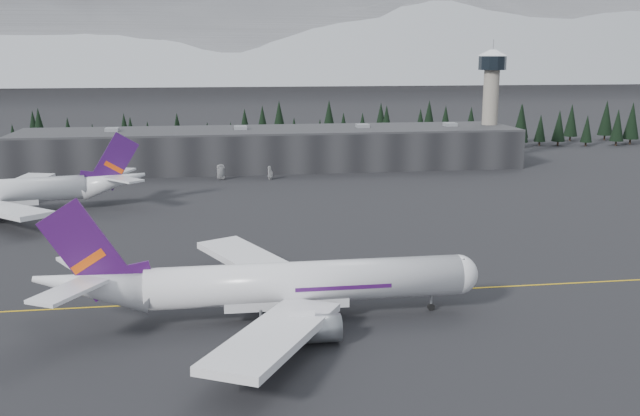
{
  "coord_description": "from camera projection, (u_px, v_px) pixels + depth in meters",
  "views": [
    {
      "loc": [
        -18.84,
        -104.88,
        36.48
      ],
      "look_at": [
        0.0,
        20.0,
        9.0
      ],
      "focal_mm": 40.0,
      "sensor_mm": 36.0,
      "label": 1
    }
  ],
  "objects": [
    {
      "name": "taxiline",
      "position": [
        341.0,
        295.0,
        109.91
      ],
      "size": [
        400.0,
        0.4,
        0.02
      ],
      "primitive_type": "cube",
      "color": "gold",
      "rests_on": "ground"
    },
    {
      "name": "ground",
      "position": [
        339.0,
        291.0,
        111.84
      ],
      "size": [
        1400.0,
        1400.0,
        0.0
      ],
      "primitive_type": "plane",
      "color": "black",
      "rests_on": "ground"
    },
    {
      "name": "gse_vehicle_a",
      "position": [
        221.0,
        178.0,
        209.87
      ],
      "size": [
        2.44,
        4.75,
        1.28
      ],
      "primitive_type": "imported",
      "rotation": [
        0.0,
        0.0,
        0.07
      ],
      "color": "#BDBDC0",
      "rests_on": "ground"
    },
    {
      "name": "treeline",
      "position": [
        264.0,
        132.0,
        266.77
      ],
      "size": [
        360.0,
        20.0,
        15.0
      ],
      "primitive_type": "cube",
      "color": "black",
      "rests_on": "ground"
    },
    {
      "name": "terminal",
      "position": [
        272.0,
        148.0,
        231.28
      ],
      "size": [
        160.0,
        30.0,
        12.6
      ],
      "color": "black",
      "rests_on": "ground"
    },
    {
      "name": "jet_parked",
      "position": [
        10.0,
        192.0,
        164.91
      ],
      "size": [
        60.89,
        55.66,
        18.09
      ],
      "rotation": [
        0.0,
        0.0,
        3.34
      ],
      "color": "silver",
      "rests_on": "ground"
    },
    {
      "name": "gse_vehicle_b",
      "position": [
        270.0,
        177.0,
        210.19
      ],
      "size": [
        4.25,
        2.17,
        1.39
      ],
      "primitive_type": "imported",
      "rotation": [
        0.0,
        0.0,
        -1.44
      ],
      "color": "#BABABC",
      "rests_on": "ground"
    },
    {
      "name": "mountain_ridge",
      "position": [
        224.0,
        78.0,
        1078.05
      ],
      "size": [
        4400.0,
        900.0,
        420.0
      ],
      "primitive_type": null,
      "color": "white",
      "rests_on": "ground"
    },
    {
      "name": "control_tower",
      "position": [
        491.0,
        93.0,
        241.47
      ],
      "size": [
        10.0,
        10.0,
        37.7
      ],
      "color": "gray",
      "rests_on": "ground"
    },
    {
      "name": "jet_main",
      "position": [
        267.0,
        285.0,
        98.65
      ],
      "size": [
        61.8,
        57.09,
        18.18
      ],
      "rotation": [
        0.0,
        0.0,
        0.0
      ],
      "color": "silver",
      "rests_on": "ground"
    }
  ]
}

